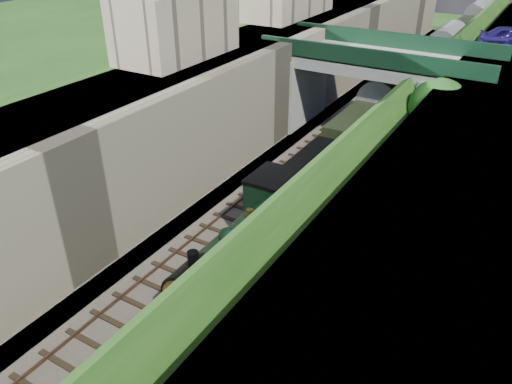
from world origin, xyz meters
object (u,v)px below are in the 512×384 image
locomotive (248,245)px  tender (316,183)px  road_bridge (383,86)px  tree (440,110)px

locomotive → tender: bearing=90.0°
road_bridge → locomotive: (0.26, -19.04, -2.18)m
road_bridge → locomotive: size_ratio=1.56×
road_bridge → tree: 6.81m
road_bridge → tree: bearing=-42.9°
road_bridge → locomotive: 19.17m
tree → tender: size_ratio=1.10×
road_bridge → tender: size_ratio=2.67×
locomotive → road_bridge: bearing=90.8°
road_bridge → tender: (0.26, -11.68, -2.46)m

